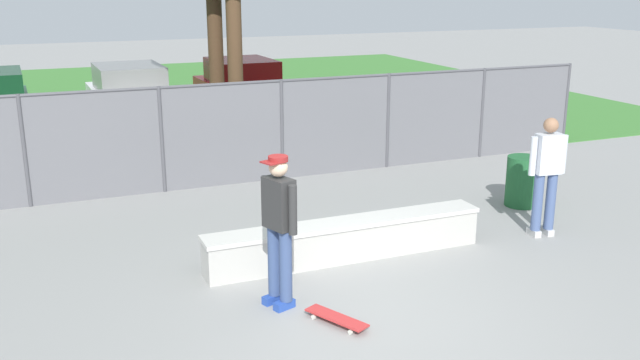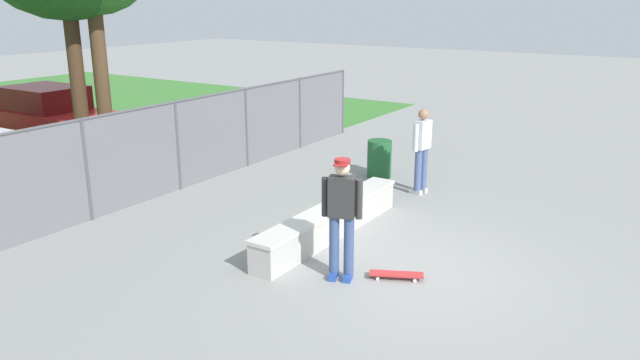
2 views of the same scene
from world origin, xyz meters
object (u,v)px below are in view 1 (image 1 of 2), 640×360
car_white (131,98)px  bystander (547,172)px  skateboarder (279,224)px  car_red (243,90)px  trash_bin (522,181)px  concrete_ledge (346,240)px  skateboard (336,318)px

car_white → bystander: 11.37m
skateboarder → car_red: skateboarder is taller
skateboarder → bystander: skateboarder is taller
trash_bin → concrete_ledge: bearing=-164.9°
skateboarder → bystander: 4.53m
concrete_ledge → skateboarder: size_ratio=2.20×
car_red → trash_bin: car_red is taller
concrete_ledge → bystander: bystander is taller
bystander → trash_bin: 1.59m
skateboard → car_white: (-0.55, 11.83, 0.77)m
concrete_ledge → car_red: size_ratio=0.95×
car_red → bystander: 10.70m
car_white → trash_bin: (5.25, -9.07, -0.41)m
trash_bin → bystander: bearing=-116.2°
skateboarder → concrete_ledge: bearing=37.5°
bystander → car_red: bearing=98.3°
car_red → concrete_ledge: bearing=-98.8°
skateboard → car_red: car_red is taller
skateboarder → trash_bin: size_ratio=2.13×
skateboard → car_white: car_white is taller
skateboarder → car_white: skateboarder is taller
skateboard → car_red: bearing=78.2°
skateboard → car_red: (2.50, 12.01, 0.77)m
car_white → bystander: bearing=-66.2°
concrete_ledge → skateboard: size_ratio=5.01×
car_white → trash_bin: size_ratio=4.91×
concrete_ledge → skateboarder: skateboarder is taller
bystander → skateboarder: bearing=-170.8°
skateboarder → car_red: size_ratio=0.43×
bystander → trash_bin: size_ratio=2.11×
trash_bin → skateboarder: bearing=-158.2°
skateboarder → bystander: size_ratio=1.01×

